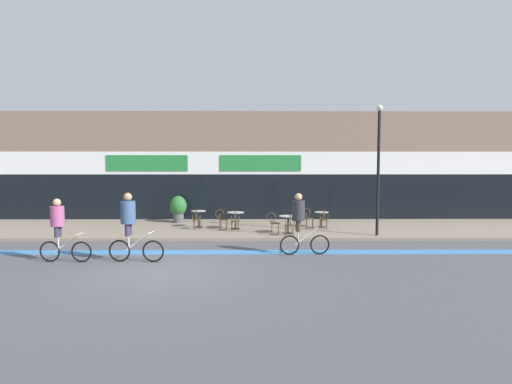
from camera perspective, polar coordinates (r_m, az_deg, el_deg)
name	(u,v)px	position (r m, az deg, el deg)	size (l,w,h in m)	color
ground_plane	(162,272)	(11.91, -13.27, -11.02)	(120.00, 120.00, 0.00)	#4C4C51
sidewalk_slab	(197,229)	(18.89, -8.38, -5.19)	(40.00, 5.50, 0.12)	gray
storefront_facade	(208,167)	(23.33, -6.85, 3.61)	(40.00, 4.06, 5.85)	#7F6656
bike_lane_stripe	(178,252)	(14.29, -11.03, -8.44)	(36.00, 0.70, 0.01)	#3D7AB7
bistro_table_0	(199,216)	(18.80, -8.19, -3.35)	(0.67, 0.67, 0.77)	black
bistro_table_1	(236,217)	(18.14, -2.93, -3.56)	(0.77, 0.77, 0.77)	black
bistro_table_2	(288,221)	(17.01, 4.61, -4.12)	(0.76, 0.76, 0.75)	black
bistro_table_3	(321,216)	(18.89, 9.33, -3.46)	(0.65, 0.65, 0.72)	black
cafe_chair_0_near	(197,218)	(18.19, -8.47, -3.70)	(0.41, 0.58, 0.90)	#4C3823
cafe_chair_1_near	(235,220)	(17.53, -2.99, -3.96)	(0.44, 0.60, 0.90)	#4C3823
cafe_chair_1_side	(222,218)	(18.19, -4.91, -3.67)	(0.59, 0.43, 0.90)	#4C3823
cafe_chair_2_near	(290,224)	(16.40, 4.82, -4.52)	(0.43, 0.59, 0.90)	#4C3823
cafe_chair_2_side	(273,221)	(16.98, 2.50, -4.22)	(0.58, 0.42, 0.90)	#4C3823
cafe_chair_3_near	(324,218)	(18.27, 9.66, -3.68)	(0.42, 0.58, 0.90)	#4C3823
cafe_chair_3_side	(308,216)	(18.80, 7.45, -3.44)	(0.59, 0.43, 0.90)	#4C3823
planter_pot	(178,208)	(20.51, -11.05, -2.23)	(0.84, 0.84, 1.34)	#4C4C51
lamp_post	(378,161)	(17.10, 17.09, 4.27)	(0.26, 0.26, 5.34)	black
cyclist_0	(130,222)	(13.09, -17.55, -4.07)	(1.77, 0.53, 2.17)	black
cyclist_1	(60,226)	(13.91, -26.25, -4.36)	(1.67, 0.49, 1.99)	black
cyclist_2	(300,219)	(13.54, 6.29, -3.86)	(1.70, 0.52, 2.09)	black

